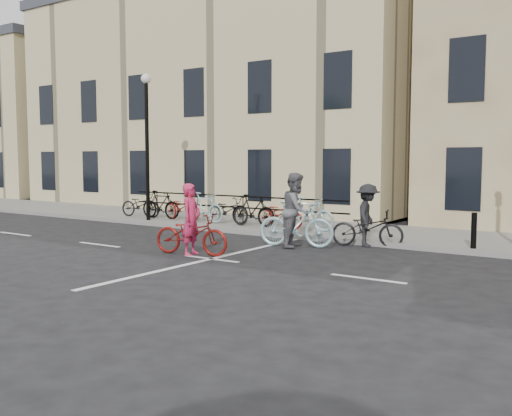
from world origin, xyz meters
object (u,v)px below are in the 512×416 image
Objects in this scene: cyclist_grey at (296,217)px; cyclist_dark at (368,222)px; lamp_post at (147,128)px; cyclist_pink at (191,230)px.

cyclist_grey reaches higher than cyclist_dark.
lamp_post is 2.44× the size of cyclist_grey.
cyclist_pink is at bearing -36.43° from lamp_post.
lamp_post reaches higher than cyclist_pink.
lamp_post is 2.59× the size of cyclist_dark.
lamp_post is at bearing 63.01° from cyclist_grey.
cyclist_grey is at bearing 109.95° from cyclist_dark.
cyclist_grey is at bearing -12.89° from lamp_post.
lamp_post is at bearing 42.23° from cyclist_pink.
cyclist_grey reaches higher than cyclist_pink.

